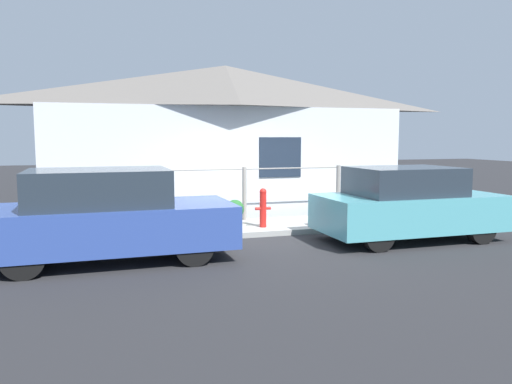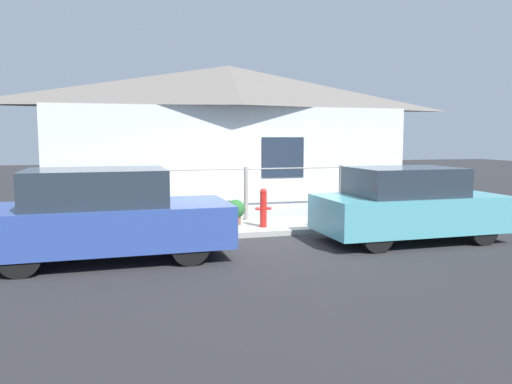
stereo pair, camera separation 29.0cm
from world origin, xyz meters
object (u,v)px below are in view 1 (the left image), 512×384
at_px(car_right, 408,204).
at_px(potted_plant_near_hydrant, 235,210).
at_px(car_left, 107,216).
at_px(fire_hydrant, 263,207).

bearing_deg(car_right, potted_plant_near_hydrant, 144.66).
bearing_deg(car_left, potted_plant_near_hydrant, 36.38).
bearing_deg(car_right, car_left, 179.40).
height_order(car_left, potted_plant_near_hydrant, car_left).
bearing_deg(fire_hydrant, car_left, -153.23).
xyz_separation_m(car_left, car_right, (5.69, 0.00, -0.03)).
height_order(car_left, fire_hydrant, car_left).
xyz_separation_m(fire_hydrant, potted_plant_near_hydrant, (-0.51, 0.45, -0.12)).
xyz_separation_m(car_right, potted_plant_near_hydrant, (-2.99, 2.07, -0.28)).
bearing_deg(potted_plant_near_hydrant, car_left, -142.49).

